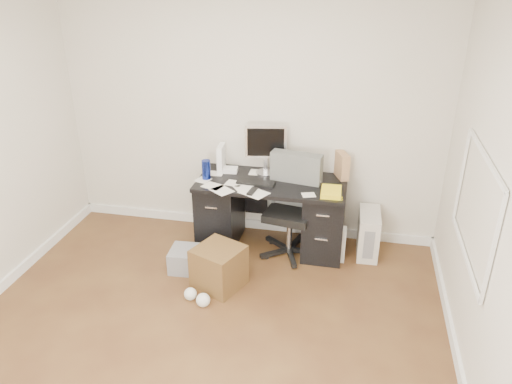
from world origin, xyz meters
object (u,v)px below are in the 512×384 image
(desk, at_px, (271,212))
(keyboard, at_px, (256,183))
(office_chair, at_px, (290,208))
(wicker_basket, at_px, (219,267))
(lcd_monitor, at_px, (266,150))
(pc_tower, at_px, (368,233))

(desk, relative_size, keyboard, 3.93)
(office_chair, xyz_separation_m, wicker_basket, (-0.56, -0.69, -0.32))
(keyboard, height_order, wicker_basket, keyboard)
(keyboard, bearing_deg, lcd_monitor, 84.61)
(office_chair, bearing_deg, keyboard, -173.45)
(lcd_monitor, relative_size, pc_tower, 1.16)
(office_chair, bearing_deg, lcd_monitor, 146.55)
(pc_tower, bearing_deg, wicker_basket, -149.01)
(pc_tower, relative_size, wicker_basket, 1.15)
(desk, distance_m, wicker_basket, 0.90)
(lcd_monitor, xyz_separation_m, pc_tower, (1.10, -0.12, -0.79))
(keyboard, xyz_separation_m, office_chair, (0.35, -0.02, -0.24))
(desk, height_order, keyboard, keyboard)
(office_chair, bearing_deg, wicker_basket, -119.05)
(lcd_monitor, bearing_deg, wicker_basket, -113.92)
(pc_tower, bearing_deg, keyboard, -174.17)
(office_chair, height_order, pc_tower, office_chair)
(desk, relative_size, wicker_basket, 3.74)
(office_chair, relative_size, pc_tower, 2.27)
(lcd_monitor, relative_size, keyboard, 1.40)
(office_chair, bearing_deg, pc_tower, 21.58)
(desk, xyz_separation_m, lcd_monitor, (-0.10, 0.18, 0.62))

